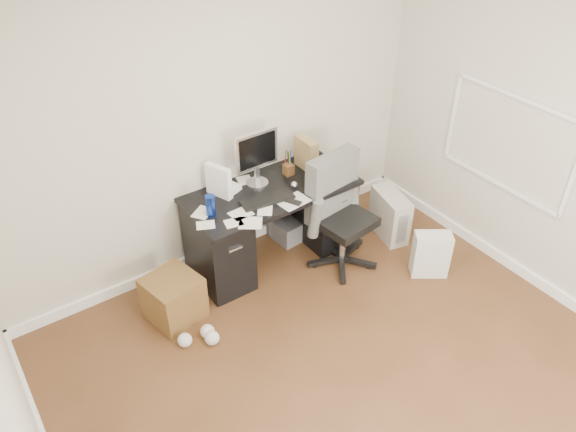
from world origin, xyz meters
name	(u,v)px	position (x,y,z in m)	size (l,w,h in m)	color
ground	(364,393)	(0.00, 0.00, 0.00)	(4.00, 4.00, 0.00)	#492D17
room_shell	(390,199)	(0.03, 0.03, 1.66)	(4.02, 4.02, 2.71)	beige
desk	(272,222)	(0.30, 1.65, 0.40)	(1.50, 0.70, 0.75)	black
loose_papers	(255,199)	(0.10, 1.60, 0.75)	(1.10, 0.60, 0.00)	silver
lcd_monitor	(256,158)	(0.25, 1.79, 1.01)	(0.41, 0.23, 0.51)	silver
keyboard	(267,200)	(0.18, 1.52, 0.76)	(0.45, 0.15, 0.03)	black
computer_mouse	(294,185)	(0.47, 1.56, 0.78)	(0.06, 0.06, 0.06)	silver
travel_mug	(211,205)	(-0.30, 1.61, 0.84)	(0.08, 0.08, 0.18)	navy
white_binder	(219,181)	(-0.11, 1.82, 0.89)	(0.11, 0.24, 0.28)	white
magazine_file	(306,154)	(0.76, 1.77, 0.89)	(0.12, 0.25, 0.29)	olive
pen_cup	(289,163)	(0.56, 1.77, 0.87)	(0.10, 0.10, 0.24)	#583719
yellow_book	(334,167)	(0.95, 1.60, 0.77)	(0.20, 0.25, 0.04)	yellow
paper_remote	(293,200)	(0.35, 1.39, 0.76)	(0.26, 0.21, 0.02)	silver
office_chair	(345,215)	(0.78, 1.22, 0.53)	(0.60, 0.60, 1.06)	#515351
pc_tower	(390,215)	(1.42, 1.29, 0.23)	(0.20, 0.46, 0.46)	#B1ADA0
shopping_bag	(431,254)	(1.32, 0.66, 0.22)	(0.32, 0.23, 0.43)	silver
wicker_basket	(174,298)	(-0.78, 1.47, 0.20)	(0.39, 0.39, 0.39)	#523A18
desk_printer	(291,227)	(0.62, 1.80, 0.10)	(0.35, 0.29, 0.21)	slate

